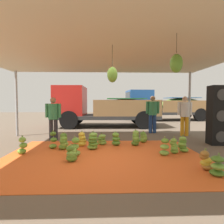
# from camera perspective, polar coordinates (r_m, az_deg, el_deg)

# --- Properties ---
(ground_plane) EXTENTS (40.00, 40.00, 0.00)m
(ground_plane) POSITION_cam_1_polar(r_m,az_deg,el_deg) (8.21, -2.27, -7.40)
(ground_plane) COLOR brown
(tarp_orange) EXTENTS (5.42, 4.15, 0.01)m
(tarp_orange) POSITION_cam_1_polar(r_m,az_deg,el_deg) (5.28, -2.39, -13.23)
(tarp_orange) COLOR #E05B23
(tarp_orange) RESTS_ON ground
(tent_canopy) EXTENTS (8.00, 7.00, 2.86)m
(tent_canopy) POSITION_cam_1_polar(r_m,az_deg,el_deg) (5.14, -2.36, 17.62)
(tent_canopy) COLOR #9EA0A5
(tent_canopy) RESTS_ON ground
(banana_bunch_0) EXTENTS (0.35, 0.36, 0.55)m
(banana_bunch_0) POSITION_cam_1_polar(r_m,az_deg,el_deg) (6.52, 7.13, -7.88)
(banana_bunch_0) COLOR #477523
(banana_bunch_0) RESTS_ON tarp_orange
(banana_bunch_1) EXTENTS (0.40, 0.40, 0.51)m
(banana_bunch_1) POSITION_cam_1_polar(r_m,az_deg,el_deg) (6.08, 20.45, -9.14)
(banana_bunch_1) COLOR #60932D
(banana_bunch_1) RESTS_ON tarp_orange
(banana_bunch_2) EXTENTS (0.39, 0.36, 0.55)m
(banana_bunch_2) POSITION_cam_1_polar(r_m,az_deg,el_deg) (6.14, -14.32, -8.65)
(banana_bunch_2) COLOR #518428
(banana_bunch_2) RESTS_ON tarp_orange
(banana_bunch_3) EXTENTS (0.34, 0.37, 0.43)m
(banana_bunch_3) POSITION_cam_1_polar(r_m,az_deg,el_deg) (4.93, -12.01, -12.15)
(banana_bunch_3) COLOR #518428
(banana_bunch_3) RESTS_ON tarp_orange
(banana_bunch_4) EXTENTS (0.32, 0.29, 0.47)m
(banana_bunch_4) POSITION_cam_1_polar(r_m,az_deg,el_deg) (4.72, 26.28, -12.95)
(banana_bunch_4) COLOR #996628
(banana_bunch_4) RESTS_ON tarp_orange
(banana_bunch_5) EXTENTS (0.36, 0.36, 0.47)m
(banana_bunch_5) POSITION_cam_1_polar(r_m,az_deg,el_deg) (4.44, 29.12, -14.17)
(banana_bunch_5) COLOR #477523
(banana_bunch_5) RESTS_ON tarp_orange
(banana_bunch_6) EXTENTS (0.46, 0.45, 0.57)m
(banana_bunch_6) POSITION_cam_1_polar(r_m,az_deg,el_deg) (6.01, -5.72, -8.77)
(banana_bunch_6) COLOR #6B9E38
(banana_bunch_6) RESTS_ON tarp_orange
(banana_bunch_7) EXTENTS (0.39, 0.39, 0.42)m
(banana_bunch_7) POSITION_cam_1_polar(r_m,az_deg,el_deg) (6.62, -3.04, -8.31)
(banana_bunch_7) COLOR #75A83D
(banana_bunch_7) RESTS_ON tarp_orange
(banana_bunch_8) EXTENTS (0.30, 0.32, 0.58)m
(banana_bunch_8) POSITION_cam_1_polar(r_m,az_deg,el_deg) (6.40, -17.19, -8.19)
(banana_bunch_8) COLOR #60932D
(banana_bunch_8) RESTS_ON tarp_orange
(banana_bunch_9) EXTENTS (0.38, 0.37, 0.55)m
(banana_bunch_9) POSITION_cam_1_polar(r_m,az_deg,el_deg) (5.36, -10.95, -10.41)
(banana_bunch_9) COLOR #75A83D
(banana_bunch_9) RESTS_ON tarp_orange
(banana_bunch_10) EXTENTS (0.30, 0.29, 0.50)m
(banana_bunch_10) POSITION_cam_1_polar(r_m,az_deg,el_deg) (5.80, 18.09, -9.73)
(banana_bunch_10) COLOR #60932D
(banana_bunch_10) RESTS_ON tarp_orange
(banana_bunch_11) EXTENTS (0.37, 0.37, 0.43)m
(banana_bunch_11) POSITION_cam_1_polar(r_m,az_deg,el_deg) (7.06, 9.43, -7.50)
(banana_bunch_11) COLOR #60932D
(banana_bunch_11) RESTS_ON tarp_orange
(banana_bunch_12) EXTENTS (0.42, 0.42, 0.48)m
(banana_bunch_12) POSITION_cam_1_polar(r_m,az_deg,el_deg) (6.51, 1.19, -8.20)
(banana_bunch_12) COLOR #518428
(banana_bunch_12) RESTS_ON tarp_orange
(banana_bunch_13) EXTENTS (0.34, 0.34, 0.53)m
(banana_bunch_13) POSITION_cam_1_polar(r_m,az_deg,el_deg) (5.52, 15.46, -10.23)
(banana_bunch_13) COLOR #75A83D
(banana_bunch_13) RESTS_ON tarp_orange
(banana_bunch_14) EXTENTS (0.32, 0.31, 0.53)m
(banana_bunch_14) POSITION_cam_1_polar(r_m,az_deg,el_deg) (6.03, -25.25, -9.23)
(banana_bunch_14) COLOR #60932D
(banana_bunch_14) RESTS_ON tarp_orange
(banana_bunch_15) EXTENTS (0.37, 0.37, 0.51)m
(banana_bunch_15) POSITION_cam_1_polar(r_m,az_deg,el_deg) (6.48, -8.94, -8.15)
(banana_bunch_15) COLOR gold
(banana_bunch_15) RESTS_ON tarp_orange
(cargo_truck_main) EXTENTS (6.11, 2.69, 2.40)m
(cargo_truck_main) POSITION_cam_1_polar(r_m,az_deg,el_deg) (11.51, -3.04, 1.51)
(cargo_truck_main) COLOR #2D2D2D
(cargo_truck_main) RESTS_ON ground
(cargo_truck_far) EXTENTS (6.63, 2.81, 2.40)m
(cargo_truck_far) POSITION_cam_1_polar(r_m,az_deg,el_deg) (16.01, 15.36, 1.93)
(cargo_truck_far) COLOR #2D2D2D
(cargo_truck_far) RESTS_ON ground
(worker_0) EXTENTS (0.61, 0.37, 1.66)m
(worker_0) POSITION_cam_1_polar(r_m,az_deg,el_deg) (7.76, -17.20, -0.91)
(worker_0) COLOR #26262D
(worker_0) RESTS_ON ground
(worker_1) EXTENTS (0.65, 0.40, 1.77)m
(worker_1) POSITION_cam_1_polar(r_m,az_deg,el_deg) (9.26, 12.08, 0.16)
(worker_1) COLOR navy
(worker_1) RESTS_ON ground
(worker_2) EXTENTS (0.63, 0.39, 1.73)m
(worker_2) POSITION_cam_1_polar(r_m,az_deg,el_deg) (8.87, 20.95, -0.25)
(worker_2) COLOR orange
(worker_2) RESTS_ON ground
(speaker_stack) EXTENTS (0.61, 0.53, 2.05)m
(speaker_stack) POSITION_cam_1_polar(r_m,az_deg,el_deg) (7.55, 29.11, -0.85)
(speaker_stack) COLOR black
(speaker_stack) RESTS_ON ground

